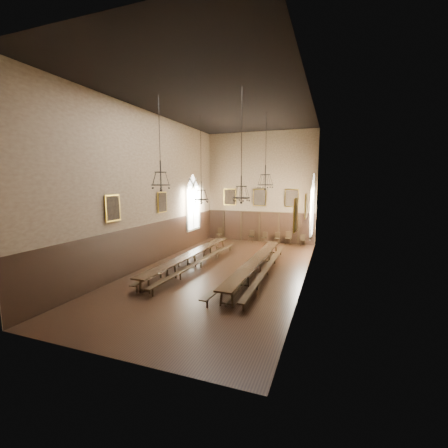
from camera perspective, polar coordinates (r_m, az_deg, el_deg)
The scene contains 32 objects.
floor at distance 17.07m, azimuth -0.40°, elevation -8.92°, with size 9.00×18.00×0.02m, color black.
ceiling at distance 16.83m, azimuth -0.43°, elevation 21.93°, with size 9.00×18.00×0.02m, color black.
wall_back at distance 24.98m, azimuth 6.91°, elevation 6.88°, with size 9.00×0.02×9.00m, color #877153.
wall_front at distance 8.52m, azimuth -22.26°, elevation 4.35°, with size 9.00×0.02×9.00m, color #877153.
wall_left at distance 18.42m, azimuth -13.76°, elevation 6.34°, with size 0.02×18.00×9.00m, color #877153.
wall_right at distance 15.35m, azimuth 15.64°, elevation 6.00°, with size 0.02×18.00×9.00m, color #877153.
wainscot_panelling at distance 16.75m, azimuth -0.40°, elevation -4.79°, with size 9.00×18.00×2.50m, color black, non-canonical shape.
table_left at distance 17.97m, azimuth -6.19°, elevation -6.72°, with size 0.79×10.39×0.81m.
table_right at distance 16.54m, azimuth 6.10°, elevation -8.03°, with size 0.76×10.41×0.81m.
bench_left_outer at distance 17.93m, azimuth -8.58°, elevation -7.26°, with size 0.65×9.30×0.42m.
bench_left_inner at distance 17.61m, azimuth -4.39°, elevation -7.37°, with size 0.62×10.38×0.47m.
bench_right_inner at distance 16.56m, azimuth 4.59°, elevation -8.34°, with size 0.94×10.77×0.48m.
bench_right_outer at distance 16.37m, azimuth 8.25°, elevation -8.63°, with size 0.47×10.36×0.47m.
chair_0 at distance 25.93m, azimuth -0.94°, elevation -2.33°, with size 0.52×0.52×1.03m.
chair_3 at distance 25.14m, azimuth 5.22°, elevation -2.74°, with size 0.47×0.47×0.97m.
chair_4 at distance 24.84m, azimuth 7.65°, elevation -2.96°, with size 0.47×0.47×0.89m.
chair_5 at distance 24.58m, azimuth 10.04°, elevation -3.10°, with size 0.42×0.42×0.93m.
chair_6 at distance 24.50m, azimuth 12.10°, elevation -3.11°, with size 0.47×0.47×1.04m.
chair_7 at distance 24.37m, azimuth 14.78°, elevation -3.39°, with size 0.41×0.41×0.87m.
chandelier_back_left at distance 19.15m, azimuth -4.35°, elevation 5.64°, with size 0.92×0.92×5.31m.
chandelier_back_right at distance 18.30m, azimuth 7.88°, elevation 8.24°, with size 0.95×0.95×4.38m.
chandelier_front_left at distance 14.99m, azimuth -11.95°, elevation 8.31°, with size 0.95×0.95×4.35m.
chandelier_front_right at distance 13.34m, azimuth 3.30°, elevation 6.52°, with size 0.79×0.79×4.88m.
portrait_back_0 at distance 25.61m, azimuth 1.12°, elevation 5.17°, with size 1.10×0.12×1.40m.
portrait_back_1 at distance 24.88m, azimuth 6.81°, elevation 5.04°, with size 1.10×0.12×1.40m.
portrait_back_2 at distance 24.41m, azimuth 12.78°, elevation 4.84°, with size 1.10×0.12×1.40m.
portrait_left_0 at distance 19.22m, azimuth -11.69°, elevation 4.08°, with size 0.12×1.00×1.30m.
portrait_left_1 at distance 15.59m, azimuth -20.43°, elevation 2.87°, with size 0.12×1.00×1.30m.
portrait_right_0 at distance 16.40m, azimuth 15.36°, elevation 3.32°, with size 0.12×1.00×1.30m.
portrait_right_1 at distance 11.94m, azimuth 13.52°, elevation 1.74°, with size 0.12×1.00×1.30m.
window_right at distance 20.90m, azimuth 16.53°, elevation 3.39°, with size 0.20×2.20×4.60m, color white, non-canonical shape.
window_left at distance 23.20m, azimuth -5.91°, elevation 4.10°, with size 0.20×2.20×4.60m, color white, non-canonical shape.
Camera 1 is at (5.73, -15.30, 4.95)m, focal length 24.00 mm.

